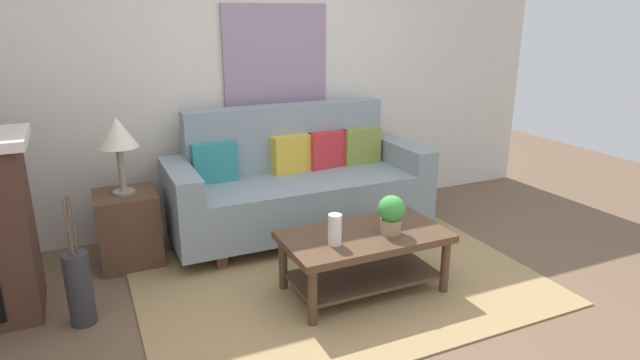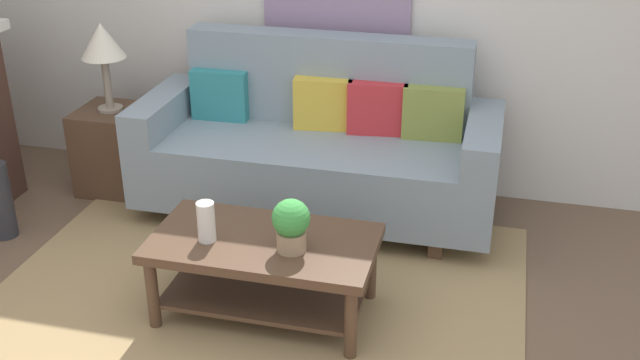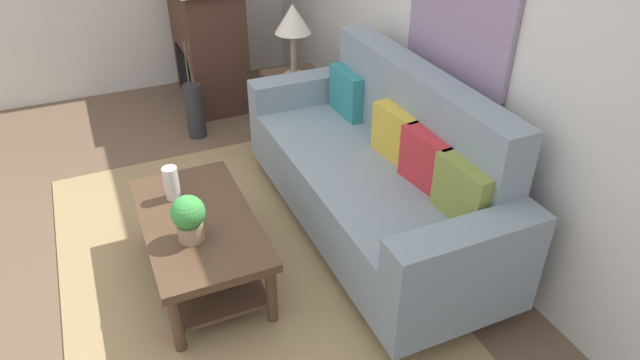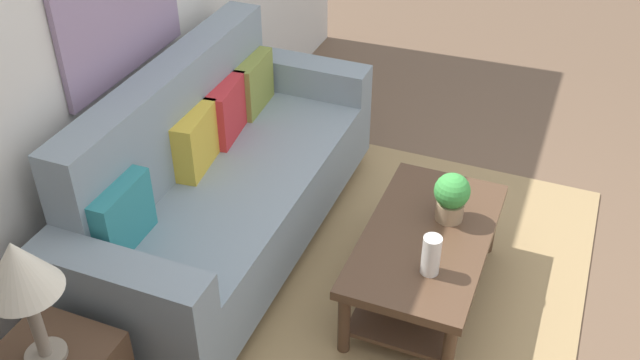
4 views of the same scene
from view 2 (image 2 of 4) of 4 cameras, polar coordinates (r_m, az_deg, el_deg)
The scene contains 12 objects.
ground_plane at distance 3.75m, azimuth -6.86°, elevation -12.24°, with size 9.80×9.80×0.00m, color brown.
area_rug at distance 4.12m, azimuth -4.44°, elevation -8.08°, with size 2.74×1.98×0.01m, color #A38456.
couch at distance 4.70m, azimuth -0.13°, elevation 2.35°, with size 2.18×0.84×1.08m.
throw_pillow_teal at distance 4.92m, azimuth -7.46°, elevation 6.32°, with size 0.36×0.12×0.32m, color teal.
throw_pillow_mustard at distance 4.73m, azimuth 0.24°, elevation 5.72°, with size 0.36×0.12×0.32m, color gold.
throw_pillow_crimson at distance 4.66m, azimuth 4.29°, elevation 5.36°, with size 0.36×0.12×0.32m, color red.
throw_pillow_olive at distance 4.62m, azimuth 8.42°, elevation 4.97°, with size 0.36×0.12×0.32m, color olive.
coffee_table at distance 3.78m, azimuth -4.19°, elevation -5.91°, with size 1.10×0.60×0.43m.
tabletop_vase at distance 3.69m, azimuth -8.49°, elevation -3.10°, with size 0.09×0.09×0.20m, color white.
potted_plant_tabletop at distance 3.56m, azimuth -2.17°, elevation -3.28°, with size 0.18×0.18×0.26m.
side_table at distance 5.25m, azimuth -15.00°, elevation 2.21°, with size 0.44×0.44×0.56m, color #513826.
table_lamp at distance 5.02m, azimuth -15.93°, elevation 9.70°, with size 0.28×0.28×0.57m.
Camera 2 is at (1.14, -2.74, 2.29)m, focal length 42.89 mm.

